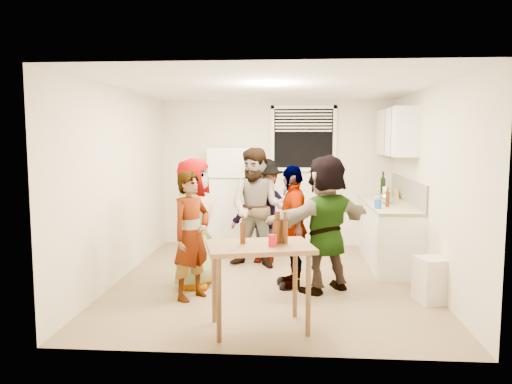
# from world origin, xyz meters

# --- Properties ---
(room) EXTENTS (4.00, 4.50, 2.50)m
(room) POSITION_xyz_m (0.00, 0.00, 0.00)
(room) COLOR silver
(room) RESTS_ON ground
(window) EXTENTS (1.12, 0.10, 1.06)m
(window) POSITION_xyz_m (0.45, 2.21, 1.85)
(window) COLOR white
(window) RESTS_ON room
(refrigerator) EXTENTS (0.70, 0.70, 1.70)m
(refrigerator) POSITION_xyz_m (-0.75, 1.88, 0.85)
(refrigerator) COLOR white
(refrigerator) RESTS_ON ground
(counter_lower) EXTENTS (0.60, 2.20, 0.86)m
(counter_lower) POSITION_xyz_m (1.70, 1.15, 0.43)
(counter_lower) COLOR white
(counter_lower) RESTS_ON ground
(countertop) EXTENTS (0.64, 2.22, 0.04)m
(countertop) POSITION_xyz_m (1.70, 1.15, 0.88)
(countertop) COLOR beige
(countertop) RESTS_ON counter_lower
(backsplash) EXTENTS (0.03, 2.20, 0.36)m
(backsplash) POSITION_xyz_m (1.99, 1.15, 1.08)
(backsplash) COLOR #B1ACA3
(backsplash) RESTS_ON countertop
(upper_cabinets) EXTENTS (0.34, 1.60, 0.70)m
(upper_cabinets) POSITION_xyz_m (1.83, 1.35, 1.95)
(upper_cabinets) COLOR white
(upper_cabinets) RESTS_ON room
(kettle) EXTENTS (0.29, 0.26, 0.20)m
(kettle) POSITION_xyz_m (1.65, 1.01, 0.90)
(kettle) COLOR silver
(kettle) RESTS_ON countertop
(paper_towel) EXTENTS (0.11, 0.11, 0.23)m
(paper_towel) POSITION_xyz_m (1.68, 1.21, 0.90)
(paper_towel) COLOR white
(paper_towel) RESTS_ON countertop
(wine_bottle) EXTENTS (0.08, 0.08, 0.31)m
(wine_bottle) POSITION_xyz_m (1.75, 1.89, 0.90)
(wine_bottle) COLOR black
(wine_bottle) RESTS_ON countertop
(beer_bottle_counter) EXTENTS (0.06, 0.06, 0.21)m
(beer_bottle_counter) POSITION_xyz_m (1.60, 0.67, 0.90)
(beer_bottle_counter) COLOR #47230C
(beer_bottle_counter) RESTS_ON countertop
(blue_cup) EXTENTS (0.10, 0.10, 0.13)m
(blue_cup) POSITION_xyz_m (1.44, 0.50, 0.90)
(blue_cup) COLOR blue
(blue_cup) RESTS_ON countertop
(picture_frame) EXTENTS (0.02, 0.19, 0.16)m
(picture_frame) POSITION_xyz_m (1.92, 1.62, 0.98)
(picture_frame) COLOR gold
(picture_frame) RESTS_ON countertop
(trash_bin) EXTENTS (0.43, 0.43, 0.51)m
(trash_bin) POSITION_xyz_m (1.88, -0.70, 0.25)
(trash_bin) COLOR silver
(trash_bin) RESTS_ON ground
(serving_table) EXTENTS (1.13, 0.88, 0.84)m
(serving_table) POSITION_xyz_m (-0.04, -1.65, 0.00)
(serving_table) COLOR brown
(serving_table) RESTS_ON ground
(beer_bottle_table) EXTENTS (0.05, 0.05, 0.21)m
(beer_bottle_table) POSITION_xyz_m (-0.21, -1.62, 0.84)
(beer_bottle_table) COLOR #47230C
(beer_bottle_table) RESTS_ON serving_table
(red_cup) EXTENTS (0.08, 0.08, 0.11)m
(red_cup) POSITION_xyz_m (0.08, -1.70, 0.84)
(red_cup) COLOR red
(red_cup) RESTS_ON serving_table
(guest_grey) EXTENTS (1.69, 0.95, 0.51)m
(guest_grey) POSITION_xyz_m (-0.96, -0.31, 0.00)
(guest_grey) COLOR gray
(guest_grey) RESTS_ON ground
(guest_stripe) EXTENTS (1.54, 1.28, 0.36)m
(guest_stripe) POSITION_xyz_m (-0.89, -0.78, 0.00)
(guest_stripe) COLOR #141933
(guest_stripe) RESTS_ON ground
(guest_back_left) EXTENTS (1.20, 1.87, 0.65)m
(guest_back_left) POSITION_xyz_m (-0.23, 0.67, 0.00)
(guest_back_left) COLOR brown
(guest_back_left) RESTS_ON ground
(guest_back_right) EXTENTS (1.29, 1.73, 0.58)m
(guest_back_right) POSITION_xyz_m (-0.15, 0.95, 0.00)
(guest_back_right) COLOR #3D3D42
(guest_back_right) RESTS_ON ground
(guest_black) EXTENTS (1.65, 1.12, 0.37)m
(guest_black) POSITION_xyz_m (0.27, -0.24, 0.00)
(guest_black) COLOR black
(guest_black) RESTS_ON ground
(guest_orange) EXTENTS (2.24, 2.27, 0.49)m
(guest_orange) POSITION_xyz_m (0.68, -0.37, 0.00)
(guest_orange) COLOR #E39C5C
(guest_orange) RESTS_ON ground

